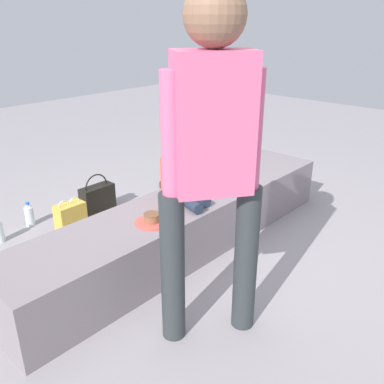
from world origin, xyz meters
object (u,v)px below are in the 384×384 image
(adult_standing, at_px, (212,147))
(cake_plate, at_px, (152,220))
(water_bottle_far_side, at_px, (29,215))
(child_seated, at_px, (181,173))
(handbag_black_leather, at_px, (98,198))
(cake_box_white, at_px, (200,196))
(gift_bag, at_px, (71,220))
(party_cup_red, at_px, (148,217))

(adult_standing, height_order, cake_plate, adult_standing)
(adult_standing, bearing_deg, water_bottle_far_side, 91.87)
(child_seated, bearing_deg, handbag_black_leather, 91.04)
(cake_plate, distance_m, handbag_black_leather, 1.17)
(child_seated, xyz_separation_m, handbag_black_leather, (-0.02, 1.00, -0.48))
(water_bottle_far_side, height_order, handbag_black_leather, handbag_black_leather)
(cake_box_white, bearing_deg, handbag_black_leather, 142.86)
(gift_bag, xyz_separation_m, cake_box_white, (1.13, -0.32, -0.07))
(cake_plate, height_order, party_cup_red, cake_plate)
(child_seated, relative_size, water_bottle_far_side, 2.37)
(water_bottle_far_side, relative_size, handbag_black_leather, 0.59)
(adult_standing, height_order, gift_bag, adult_standing)
(adult_standing, bearing_deg, cake_plate, 76.52)
(party_cup_red, bearing_deg, cake_box_white, -5.20)
(water_bottle_far_side, bearing_deg, child_seated, -65.04)
(gift_bag, distance_m, party_cup_red, 0.61)
(water_bottle_far_side, bearing_deg, cake_box_white, -30.39)
(adult_standing, bearing_deg, cake_box_white, 43.18)
(gift_bag, relative_size, water_bottle_far_side, 1.57)
(child_seated, relative_size, adult_standing, 0.28)
(adult_standing, distance_m, cake_plate, 0.87)
(adult_standing, xyz_separation_m, party_cup_red, (0.61, 1.18, -0.98))
(gift_bag, height_order, cake_box_white, gift_bag)
(cake_box_white, bearing_deg, cake_plate, -153.28)
(party_cup_red, xyz_separation_m, cake_box_white, (0.59, -0.05, 0.02))
(cake_plate, xyz_separation_m, gift_bag, (-0.08, 0.85, -0.27))
(gift_bag, xyz_separation_m, water_bottle_far_side, (-0.13, 0.42, -0.05))
(gift_bag, xyz_separation_m, handbag_black_leather, (0.41, 0.23, -0.02))
(party_cup_red, distance_m, handbag_black_leather, 0.52)
(gift_bag, height_order, party_cup_red, gift_bag)
(gift_bag, distance_m, handbag_black_leather, 0.47)
(party_cup_red, relative_size, cake_box_white, 0.34)
(cake_plate, bearing_deg, gift_bag, 95.12)
(cake_plate, xyz_separation_m, cake_box_white, (1.06, 0.53, -0.34))
(cake_box_white, height_order, handbag_black_leather, handbag_black_leather)
(cake_plate, height_order, gift_bag, cake_plate)
(cake_box_white, xyz_separation_m, handbag_black_leather, (-0.73, 0.55, 0.05))
(child_seated, bearing_deg, adult_standing, -125.98)
(cake_plate, height_order, water_bottle_far_side, cake_plate)
(handbag_black_leather, bearing_deg, party_cup_red, -74.24)
(gift_bag, bearing_deg, child_seated, -60.92)
(party_cup_red, bearing_deg, water_bottle_far_side, 134.53)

